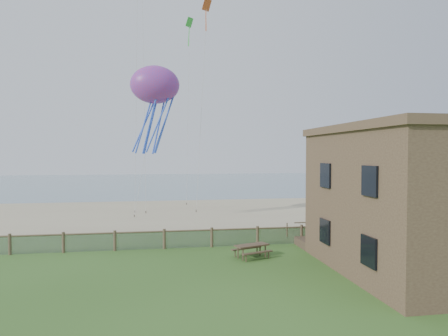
{
  "coord_description": "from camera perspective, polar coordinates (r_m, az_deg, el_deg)",
  "views": [
    {
      "loc": [
        -3.37,
        -19.05,
        5.93
      ],
      "look_at": [
        1.12,
        8.0,
        4.98
      ],
      "focal_mm": 32.0,
      "sensor_mm": 36.0,
      "label": 1
    }
  ],
  "objects": [
    {
      "name": "ground",
      "position": [
        20.23,
        0.59,
        -15.06
      ],
      "size": [
        160.0,
        160.0,
        0.0
      ],
      "primitive_type": "plane",
      "color": "#2F541C",
      "rests_on": "ground"
    },
    {
      "name": "sand_beach",
      "position": [
        41.61,
        -4.71,
        -6.2
      ],
      "size": [
        72.0,
        20.0,
        0.02
      ],
      "primitive_type": "cube",
      "color": "tan",
      "rests_on": "ground"
    },
    {
      "name": "ocean",
      "position": [
        85.32,
        -7.14,
        -2.0
      ],
      "size": [
        160.0,
        68.0,
        0.02
      ],
      "primitive_type": "cube",
      "color": "slate",
      "rests_on": "ground"
    },
    {
      "name": "chainlink_fence",
      "position": [
        25.84,
        -1.76,
        -10.03
      ],
      "size": [
        36.2,
        0.2,
        1.25
      ],
      "primitive_type": null,
      "color": "brown",
      "rests_on": "ground"
    },
    {
      "name": "motel_deck",
      "position": [
        29.64,
        24.67,
        -9.24
      ],
      "size": [
        15.0,
        2.0,
        0.5
      ],
      "primitive_type": "cube",
      "color": "brown",
      "rests_on": "ground"
    },
    {
      "name": "picnic_table",
      "position": [
        23.36,
        3.98,
        -11.68
      ],
      "size": [
        2.32,
        2.03,
        0.82
      ],
      "primitive_type": null,
      "rotation": [
        0.0,
        0.0,
        0.34
      ],
      "color": "brown",
      "rests_on": "ground"
    },
    {
      "name": "octopus_kite",
      "position": [
        35.42,
        -9.82,
        8.37
      ],
      "size": [
        4.59,
        3.92,
        8.0
      ],
      "primitive_type": null,
      "rotation": [
        0.0,
        0.0,
        0.35
      ],
      "color": "#F12642"
    },
    {
      "name": "kite_red",
      "position": [
        38.88,
        -2.48,
        21.19
      ],
      "size": [
        1.84,
        1.99,
        2.62
      ],
      "primitive_type": null,
      "rotation": [
        0.44,
        0.0,
        0.63
      ],
      "color": "#C25122"
    },
    {
      "name": "kite_green",
      "position": [
        44.63,
        -4.96,
        19.15
      ],
      "size": [
        1.84,
        1.89,
        2.49
      ],
      "primitive_type": null,
      "rotation": [
        0.44,
        0.0,
        0.74
      ],
      "color": "green"
    }
  ]
}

